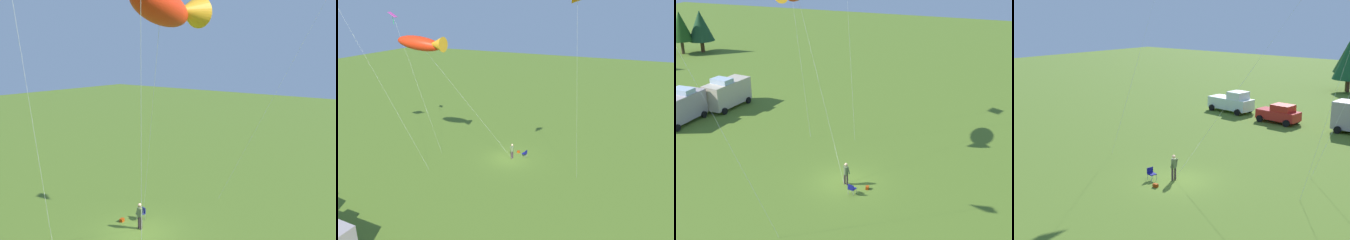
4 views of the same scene
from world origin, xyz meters
TOP-DOWN VIEW (x-y plane):
  - ground_plane at (0.00, 0.00)m, footprint 160.00×160.00m
  - person_kite_flyer at (-0.28, -0.19)m, footprint 0.41×0.62m
  - folding_chair at (-1.48, -1.08)m, footprint 0.56×0.56m
  - backpack_on_grass at (-0.36, -1.87)m, footprint 0.36×0.28m
  - truck_white_pickup at (-9.18, 19.82)m, footprint 5.16×2.79m
  - car_red_sedan at (-2.71, 18.52)m, footprint 4.29×2.40m

SIDE VIEW (x-z plane):
  - ground_plane at x=0.00m, z-range 0.00..0.00m
  - backpack_on_grass at x=-0.36m, z-range 0.00..0.22m
  - folding_chair at x=-1.48m, z-range 0.08..0.90m
  - car_red_sedan at x=-2.71m, z-range 0.00..1.89m
  - person_kite_flyer at x=-0.28m, z-range 0.15..1.89m
  - truck_white_pickup at x=-9.18m, z-range -0.07..2.27m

